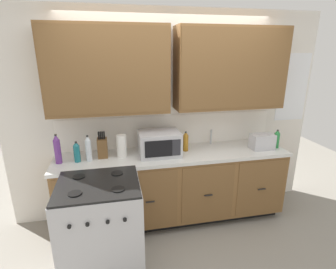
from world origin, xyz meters
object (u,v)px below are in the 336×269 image
knife_block (102,148)px  toaster (262,142)px  bottle_amber (186,141)px  bottle_violet (57,149)px  stove_range (102,226)px  microwave (159,143)px  paper_towel_roll (122,146)px  bottle_green (277,139)px  bottle_clear (88,149)px  bottle_teal (77,152)px

knife_block → toaster: bearing=-4.1°
toaster → bottle_amber: bottle_amber is taller
bottle_amber → bottle_violet: bearing=-177.1°
stove_range → bottle_amber: bottle_amber is taller
stove_range → bottle_violet: size_ratio=2.86×
stove_range → microwave: bearing=42.4°
microwave → paper_towel_roll: bearing=176.5°
stove_range → bottle_green: (2.18, 0.55, 0.56)m
bottle_green → bottle_clear: (-2.30, 0.05, 0.03)m
toaster → bottle_violet: bearing=178.7°
microwave → bottle_amber: 0.34m
stove_range → microwave: (0.69, 0.63, 0.59)m
toaster → bottle_teal: bearing=178.5°
bottle_clear → bottle_violet: (-0.32, -0.00, 0.02)m
bottle_green → bottle_amber: bottle_amber is taller
microwave → toaster: 1.30m
bottle_green → bottle_teal: size_ratio=1.00×
bottle_teal → bottle_amber: (1.26, 0.07, 0.01)m
knife_block → bottle_teal: bearing=-163.3°
stove_range → microwave: microwave is taller
bottle_violet → bottle_amber: bearing=2.9°
toaster → knife_block: size_ratio=0.90×
bottle_amber → bottle_clear: bearing=-176.3°
bottle_clear → bottle_violet: bearing=-179.9°
bottle_violet → bottle_amber: bottle_violet is taller
bottle_clear → microwave: bearing=1.6°
bottle_violet → bottle_clear: bearing=0.1°
knife_block → bottle_teal: (-0.27, -0.08, -0.00)m
stove_range → bottle_green: bottle_green is taller
microwave → bottle_teal: microwave is taller
stove_range → bottle_violet: bottle_violet is taller
paper_towel_roll → microwave: bearing=-3.5°
paper_towel_roll → bottle_violet: size_ratio=0.78×
microwave → toaster: size_ratio=1.71×
stove_range → toaster: toaster is taller
bottle_teal → paper_towel_roll: bearing=5.7°
toaster → bottle_clear: (-2.09, 0.06, 0.05)m
bottle_green → bottle_clear: 2.30m
stove_range → bottle_green: bearing=14.2°
stove_range → bottle_teal: bearing=111.7°
knife_block → bottle_violet: bottle_violet is taller
stove_range → bottle_amber: bearing=33.6°
bottle_teal → bottle_amber: bottle_amber is taller
bottle_green → bottle_clear: bearing=178.7°
microwave → toaster: (1.29, -0.08, -0.04)m
stove_range → bottle_amber: size_ratio=3.85×
knife_block → bottle_clear: 0.17m
stove_range → knife_block: bearing=87.3°
knife_block → bottle_green: bearing=-3.6°
microwave → knife_block: 0.66m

